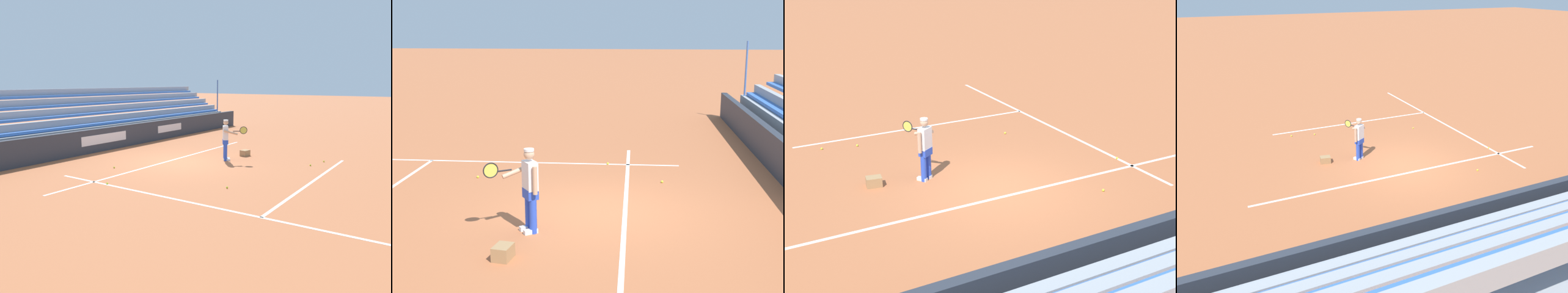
# 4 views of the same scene
# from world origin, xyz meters

# --- Properties ---
(ground_plane) EXTENTS (160.00, 160.00, 0.00)m
(ground_plane) POSITION_xyz_m (0.00, 0.00, 0.00)
(ground_plane) COLOR #B7663D
(court_baseline_white) EXTENTS (12.00, 0.10, 0.01)m
(court_baseline_white) POSITION_xyz_m (0.00, -0.50, 0.00)
(court_baseline_white) COLOR white
(court_baseline_white) RESTS_ON ground
(court_sideline_white) EXTENTS (0.10, 12.00, 0.01)m
(court_sideline_white) POSITION_xyz_m (4.11, 4.00, 0.00)
(court_sideline_white) COLOR white
(court_sideline_white) RESTS_ON ground
(court_service_line_white) EXTENTS (8.22, 0.10, 0.01)m
(court_service_line_white) POSITION_xyz_m (0.00, 5.50, 0.00)
(court_service_line_white) COLOR white
(court_service_line_white) RESTS_ON ground
(back_wall_sponsor_board) EXTENTS (25.99, 0.25, 1.10)m
(back_wall_sponsor_board) POSITION_xyz_m (-0.01, -4.62, 0.55)
(back_wall_sponsor_board) COLOR #2D333D
(back_wall_sponsor_board) RESTS_ON ground
(bleacher_stand) EXTENTS (24.69, 3.20, 3.40)m
(bleacher_stand) POSITION_xyz_m (0.00, -6.85, 0.76)
(bleacher_stand) COLOR #9EA3A8
(bleacher_stand) RESTS_ON ground
(tennis_player) EXTENTS (0.58, 1.06, 1.71)m
(tennis_player) POSITION_xyz_m (-1.40, 1.39, 0.89)
(tennis_player) COLOR blue
(tennis_player) RESTS_ON ground
(ball_box_cardboard) EXTENTS (0.45, 0.37, 0.26)m
(ball_box_cardboard) POSITION_xyz_m (-2.75, 1.61, 0.13)
(ball_box_cardboard) COLOR #A87F51
(ball_box_cardboard) RESTS_ON ground
(tennis_ball_far_right) EXTENTS (0.07, 0.07, 0.07)m
(tennis_ball_far_right) POSITION_xyz_m (2.32, 3.54, 0.03)
(tennis_ball_far_right) COLOR #CCE533
(tennis_ball_far_right) RESTS_ON ground
(tennis_ball_on_baseline) EXTENTS (0.07, 0.07, 0.07)m
(tennis_ball_on_baseline) POSITION_xyz_m (-2.31, 4.69, 0.03)
(tennis_ball_on_baseline) COLOR #CCE533
(tennis_ball_on_baseline) RESTS_ON ground
(tennis_ball_midcourt) EXTENTS (0.07, 0.07, 0.07)m
(tennis_ball_midcourt) POSITION_xyz_m (2.29, -1.43, 0.03)
(tennis_ball_midcourt) COLOR #CCE533
(tennis_ball_midcourt) RESTS_ON ground
(tennis_ball_near_player) EXTENTS (0.07, 0.07, 0.07)m
(tennis_ball_near_player) POSITION_xyz_m (4.08, 0.10, 0.03)
(tennis_ball_near_player) COLOR #CCE533
(tennis_ball_near_player) RESTS_ON ground
(tennis_ball_far_left) EXTENTS (0.07, 0.07, 0.07)m
(tennis_ball_far_left) POSITION_xyz_m (-3.35, 4.93, 0.03)
(tennis_ball_far_left) COLOR #CCE533
(tennis_ball_far_left) RESTS_ON ground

